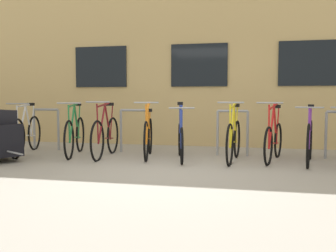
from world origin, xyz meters
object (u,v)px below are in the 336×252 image
at_px(bicycle_blue, 181,139).
at_px(bicycle_yellow, 234,139).
at_px(bicycle_maroon, 106,136).
at_px(bicycle_orange, 148,136).
at_px(bicycle_purple, 310,140).
at_px(bicycle_white, 26,133).
at_px(bicycle_red, 274,140).
at_px(bicycle_green, 75,135).

relative_size(bicycle_blue, bicycle_yellow, 0.98).
bearing_deg(bicycle_maroon, bicycle_orange, 9.29).
distance_m(bicycle_purple, bicycle_maroon, 3.72).
relative_size(bicycle_blue, bicycle_white, 0.98).
bearing_deg(bicycle_red, bicycle_purple, -10.84).
distance_m(bicycle_blue, bicycle_white, 3.25).
bearing_deg(bicycle_yellow, bicycle_red, 14.83).
xyz_separation_m(bicycle_blue, bicycle_red, (1.66, 0.17, 0.01)).
height_order(bicycle_green, bicycle_white, bicycle_green).
xyz_separation_m(bicycle_blue, bicycle_white, (-3.24, 0.12, 0.03)).
bearing_deg(bicycle_maroon, bicycle_yellow, 0.48).
bearing_deg(bicycle_red, bicycle_maroon, -176.24).
distance_m(bicycle_white, bicycle_yellow, 4.21).
relative_size(bicycle_blue, bicycle_red, 1.03).
relative_size(bicycle_green, bicycle_orange, 1.04).
xyz_separation_m(bicycle_yellow, bicycle_red, (0.70, 0.18, -0.02)).
xyz_separation_m(bicycle_purple, bicycle_red, (-0.60, 0.11, -0.02)).
distance_m(bicycle_green, bicycle_yellow, 3.09).
relative_size(bicycle_yellow, bicycle_purple, 0.97).
bearing_deg(bicycle_yellow, bicycle_maroon, -179.52).
xyz_separation_m(bicycle_yellow, bicycle_maroon, (-2.42, -0.02, 0.01)).
bearing_deg(bicycle_yellow, bicycle_orange, 176.02).
xyz_separation_m(bicycle_green, bicycle_orange, (1.48, 0.07, -0.01)).
bearing_deg(bicycle_purple, bicycle_maroon, -178.59).
height_order(bicycle_orange, bicycle_red, bicycle_red).
bearing_deg(bicycle_maroon, bicycle_purple, 1.41).
bearing_deg(bicycle_green, bicycle_orange, 2.65).
height_order(bicycle_orange, bicycle_white, bicycle_orange).
bearing_deg(bicycle_orange, bicycle_maroon, -170.71).
relative_size(bicycle_orange, bicycle_maroon, 0.95).
xyz_separation_m(bicycle_green, bicycle_red, (3.79, 0.14, -0.02)).
bearing_deg(bicycle_red, bicycle_yellow, -165.17).
bearing_deg(bicycle_maroon, bicycle_white, 175.24).
bearing_deg(bicycle_white, bicycle_yellow, -1.75).
xyz_separation_m(bicycle_orange, bicycle_purple, (2.91, -0.04, 0.00)).
xyz_separation_m(bicycle_white, bicycle_red, (4.91, 0.06, -0.03)).
bearing_deg(bicycle_blue, bicycle_orange, 171.06).
distance_m(bicycle_blue, bicycle_purple, 2.26).
bearing_deg(bicycle_red, bicycle_green, -177.87).
relative_size(bicycle_green, bicycle_blue, 1.05).
bearing_deg(bicycle_orange, bicycle_green, -177.35).
height_order(bicycle_yellow, bicycle_maroon, bicycle_maroon).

